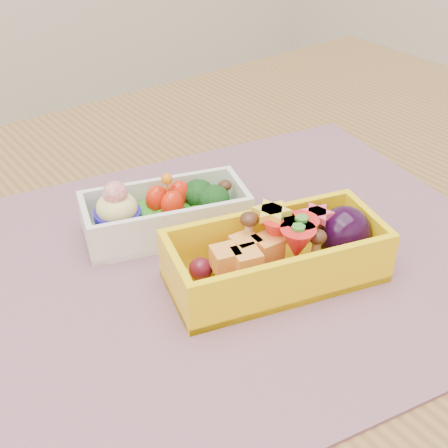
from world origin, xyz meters
TOP-DOWN VIEW (x-y plane):
  - table at (0.00, 0.00)m, footprint 1.20×0.80m
  - placemat at (-0.04, -0.03)m, footprint 0.62×0.52m
  - bento_white at (-0.05, 0.05)m, footprint 0.17×0.12m
  - bento_yellow at (-0.01, -0.08)m, footprint 0.21×0.13m

SIDE VIEW (x-z plane):
  - table at x=0.00m, z-range 0.28..1.03m
  - placemat at x=-0.04m, z-range 0.75..0.75m
  - bento_white at x=-0.05m, z-range 0.74..0.81m
  - bento_yellow at x=-0.01m, z-range 0.75..0.81m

